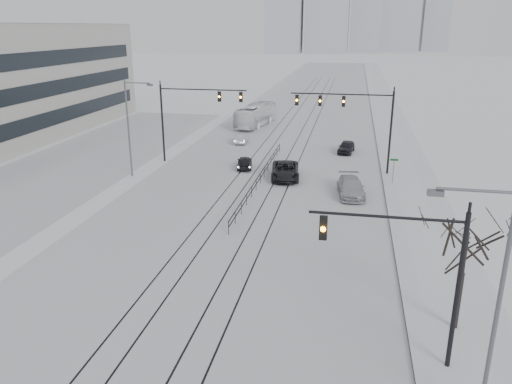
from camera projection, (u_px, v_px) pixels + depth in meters
The scene contains 19 objects.
road at pixel (297, 124), 73.45m from camera, with size 22.00×260.00×0.02m, color silver.
sidewalk_east at pixel (392, 126), 70.99m from camera, with size 5.00×260.00×0.16m, color silver.
curb at pixel (374, 126), 71.44m from camera, with size 0.10×260.00×0.12m, color gray.
parking_strip at pixel (87, 159), 53.77m from camera, with size 14.00×60.00×0.03m, color silver.
tram_rails at pixel (277, 157), 54.82m from camera, with size 5.30×180.00×0.01m.
traffic_mast_near at pixel (418, 267), 19.76m from camera, with size 6.10×0.37×7.00m.
traffic_mast_ne at pixel (355, 114), 46.87m from camera, with size 9.60×0.37×8.00m.
traffic_mast_nw at pixel (189, 109), 50.87m from camera, with size 9.10×0.37×8.00m.
street_light_east at pixel (490, 296), 16.42m from camera, with size 2.73×0.25×9.00m.
street_light_west at pixel (131, 122), 46.07m from camera, with size 2.73×0.25×9.00m.
bare_tree at pixel (466, 243), 22.15m from camera, with size 4.40×4.40×6.10m.
median_fence at pixel (260, 178), 45.34m from camera, with size 0.06×24.00×1.00m.
street_sign at pixel (394, 167), 44.73m from camera, with size 0.70×0.06×2.40m.
sedan_sb_inner at pixel (245, 162), 50.15m from camera, with size 1.46×3.63×1.24m, color black.
sedan_sb_outer at pixel (242, 138), 61.03m from camera, with size 1.29×3.69×1.22m, color silver.
sedan_nb_front at pixel (285, 171), 46.77m from camera, with size 2.52×5.46×1.52m, color black.
sedan_nb_right at pixel (351, 187), 42.00m from camera, with size 2.07×5.10×1.48m, color #B0B2B8.
sedan_nb_far at pixel (346, 147), 56.33m from camera, with size 1.57×3.89×1.33m, color black.
box_truck at pixel (256, 115), 71.29m from camera, with size 2.53×10.83×3.02m, color white.
Camera 1 is at (7.87, -12.71, 13.64)m, focal length 35.00 mm.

